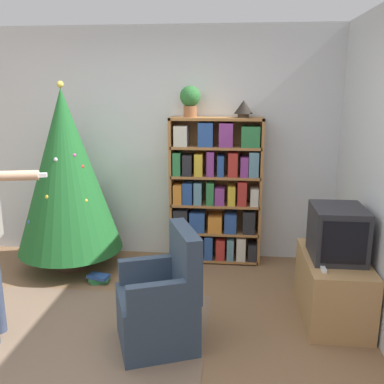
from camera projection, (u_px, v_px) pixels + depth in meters
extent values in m
plane|color=#846042|center=(109.00, 360.00, 3.14)|extent=(14.00, 14.00, 0.00)
cube|color=silver|center=(158.00, 145.00, 4.91)|extent=(8.00, 0.10, 2.60)
cube|color=#7F6651|center=(76.00, 340.00, 3.38)|extent=(2.04, 1.67, 0.01)
cube|color=#A8703D|center=(172.00, 190.00, 4.80)|extent=(0.03, 0.28, 1.63)
cube|color=#A8703D|center=(260.00, 193.00, 4.71)|extent=(0.03, 0.28, 1.63)
cube|color=#A8703D|center=(217.00, 119.00, 4.56)|extent=(1.01, 0.28, 0.03)
cube|color=#A8703D|center=(216.00, 189.00, 4.89)|extent=(1.01, 0.01, 1.63)
cube|color=#A8703D|center=(215.00, 257.00, 4.94)|extent=(0.98, 0.28, 0.03)
cube|color=#232328|center=(178.00, 248.00, 4.94)|extent=(0.10, 0.25, 0.18)
cube|color=#843889|center=(189.00, 248.00, 4.91)|extent=(0.08, 0.22, 0.22)
cube|color=#843889|center=(199.00, 247.00, 4.90)|extent=(0.08, 0.22, 0.23)
cube|color=#284C93|center=(209.00, 245.00, 4.90)|extent=(0.09, 0.26, 0.27)
cube|color=#B22D28|center=(220.00, 248.00, 4.87)|extent=(0.10, 0.22, 0.23)
cube|color=#5B899E|center=(230.00, 248.00, 4.87)|extent=(0.08, 0.22, 0.24)
cube|color=beige|center=(241.00, 247.00, 4.85)|extent=(0.10, 0.22, 0.26)
cube|color=#232328|center=(252.00, 251.00, 4.84)|extent=(0.10, 0.21, 0.19)
cube|color=#A8703D|center=(215.00, 231.00, 4.87)|extent=(0.98, 0.28, 0.03)
cube|color=#232328|center=(181.00, 219.00, 4.85)|extent=(0.16, 0.25, 0.25)
cube|color=#284C93|center=(198.00, 220.00, 4.84)|extent=(0.17, 0.26, 0.22)
cube|color=orange|center=(215.00, 222.00, 4.83)|extent=(0.15, 0.27, 0.19)
cube|color=#284C93|center=(230.00, 222.00, 4.81)|extent=(0.13, 0.26, 0.22)
cube|color=#232328|center=(249.00, 221.00, 4.77)|extent=(0.13, 0.23, 0.25)
cube|color=#A8703D|center=(215.00, 204.00, 4.79)|extent=(0.98, 0.28, 0.03)
cube|color=orange|center=(178.00, 193.00, 4.77)|extent=(0.10, 0.22, 0.22)
cube|color=#284C93|center=(188.00, 192.00, 4.76)|extent=(0.11, 0.23, 0.24)
cube|color=#5B899E|center=(198.00, 192.00, 4.75)|extent=(0.09, 0.24, 0.24)
cube|color=#2D7A42|center=(210.00, 193.00, 4.73)|extent=(0.08, 0.22, 0.25)
cube|color=#843889|center=(220.00, 195.00, 4.73)|extent=(0.10, 0.21, 0.19)
cube|color=gold|center=(232.00, 195.00, 4.72)|extent=(0.08, 0.23, 0.21)
cube|color=#B22D28|center=(242.00, 193.00, 4.69)|extent=(0.10, 0.21, 0.27)
cube|color=beige|center=(254.00, 196.00, 4.69)|extent=(0.09, 0.21, 0.19)
cube|color=#A8703D|center=(216.00, 176.00, 4.71)|extent=(0.98, 0.28, 0.03)
cube|color=#2D7A42|center=(178.00, 163.00, 4.70)|extent=(0.08, 0.25, 0.25)
cube|color=#232328|center=(188.00, 165.00, 4.68)|extent=(0.10, 0.22, 0.23)
cube|color=gold|center=(199.00, 164.00, 4.68)|extent=(0.09, 0.25, 0.24)
cube|color=#843889|center=(211.00, 163.00, 4.66)|extent=(0.08, 0.23, 0.27)
cube|color=#284C93|center=(221.00, 165.00, 4.66)|extent=(0.07, 0.25, 0.22)
cube|color=#B22D28|center=(233.00, 164.00, 4.62)|extent=(0.10, 0.20, 0.26)
cube|color=#843889|center=(244.00, 166.00, 4.63)|extent=(0.08, 0.24, 0.22)
cube|color=#5B899E|center=(254.00, 164.00, 4.60)|extent=(0.10, 0.21, 0.27)
cube|color=#A8703D|center=(216.00, 147.00, 4.64)|extent=(0.98, 0.28, 0.03)
cube|color=beige|center=(181.00, 136.00, 4.63)|extent=(0.14, 0.25, 0.22)
cube|color=#284C93|center=(206.00, 134.00, 4.59)|extent=(0.16, 0.24, 0.25)
cube|color=#843889|center=(226.00, 135.00, 4.57)|extent=(0.15, 0.23, 0.25)
cube|color=#2D7A42|center=(250.00, 136.00, 4.55)|extent=(0.19, 0.24, 0.22)
cube|color=tan|center=(333.00, 287.00, 3.67)|extent=(0.51, 0.91, 0.55)
cube|color=#28282D|center=(337.00, 233.00, 3.55)|extent=(0.42, 0.49, 0.44)
cube|color=black|center=(345.00, 243.00, 3.32)|extent=(0.34, 0.01, 0.34)
cube|color=white|center=(323.00, 269.00, 3.36)|extent=(0.04, 0.12, 0.02)
cylinder|color=#4C3323|center=(73.00, 262.00, 4.75)|extent=(0.36, 0.36, 0.10)
cylinder|color=brown|center=(72.00, 253.00, 4.72)|extent=(0.08, 0.08, 0.12)
cone|color=#1E6028|center=(66.00, 171.00, 4.50)|extent=(1.11, 1.11, 1.72)
sphere|color=red|center=(82.00, 167.00, 4.36)|extent=(0.04, 0.04, 0.04)
sphere|color=red|center=(65.00, 140.00, 4.59)|extent=(0.06, 0.06, 0.06)
sphere|color=#335BB2|center=(31.00, 222.00, 4.38)|extent=(0.06, 0.06, 0.06)
sphere|color=#B74C93|center=(74.00, 155.00, 4.31)|extent=(0.04, 0.04, 0.04)
sphere|color=gold|center=(48.00, 197.00, 4.25)|extent=(0.05, 0.05, 0.05)
sphere|color=silver|center=(56.00, 160.00, 4.26)|extent=(0.05, 0.05, 0.05)
sphere|color=gold|center=(86.00, 201.00, 4.33)|extent=(0.04, 0.04, 0.04)
sphere|color=#E5CC4C|center=(60.00, 84.00, 4.29)|extent=(0.07, 0.07, 0.07)
cube|color=#334256|center=(156.00, 319.00, 3.29)|extent=(0.72, 0.72, 0.42)
cube|color=#334256|center=(185.00, 260.00, 3.24)|extent=(0.31, 0.57, 0.50)
cube|color=#334256|center=(150.00, 269.00, 3.44)|extent=(0.50, 0.26, 0.20)
cube|color=#334256|center=(162.00, 296.00, 2.99)|extent=(0.50, 0.26, 0.20)
cylinder|color=#DBAD89|center=(2.00, 176.00, 2.92)|extent=(0.48, 0.17, 0.07)
cube|color=white|center=(39.00, 175.00, 2.95)|extent=(0.12, 0.06, 0.03)
cylinder|color=#935B38|center=(190.00, 111.00, 4.57)|extent=(0.14, 0.14, 0.12)
sphere|color=#2D7033|center=(190.00, 96.00, 4.54)|extent=(0.22, 0.22, 0.22)
cylinder|color=#473828|center=(243.00, 116.00, 4.53)|extent=(0.12, 0.12, 0.04)
cone|color=black|center=(244.00, 107.00, 4.51)|extent=(0.20, 0.20, 0.14)
cube|color=#2D7A42|center=(99.00, 282.00, 4.37)|extent=(0.18, 0.16, 0.02)
cube|color=#2D7A42|center=(100.00, 279.00, 4.36)|extent=(0.20, 0.12, 0.03)
cube|color=#284C93|center=(98.00, 276.00, 4.35)|extent=(0.24, 0.18, 0.04)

